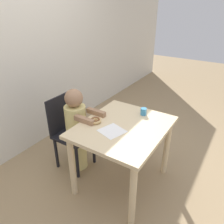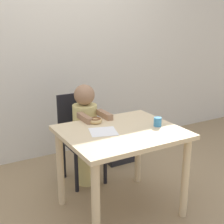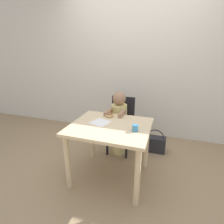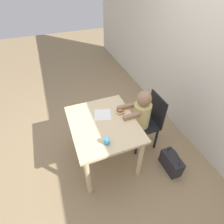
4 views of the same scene
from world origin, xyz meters
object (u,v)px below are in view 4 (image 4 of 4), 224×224
Objects in this scene: donut at (120,111)px; handbag at (171,162)px; chair at (147,122)px; child_figure at (141,120)px; cup at (107,141)px.

donut is 0.30× the size of handbag.
donut is at bearing -137.76° from handbag.
handbag is at bearing 12.03° from chair.
child_figure reaches higher than handbag.
handbag is 1.06m from cup.
cup is at bearing -38.76° from donut.
donut is at bearing -98.34° from child_figure.
cup is (0.40, -0.32, 0.01)m from donut.
child_figure reaches higher than chair.
chair is at bearing 83.96° from donut.
chair is at bearing -167.97° from handbag.
handbag is (0.53, 0.23, -0.38)m from child_figure.
chair is 0.62m from handbag.
donut is 0.98m from handbag.
cup is (0.36, -0.62, 0.24)m from child_figure.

